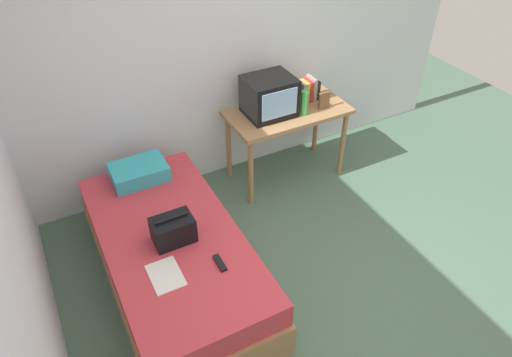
# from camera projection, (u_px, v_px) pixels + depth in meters

# --- Properties ---
(ground_plane) EXTENTS (8.00, 8.00, 0.00)m
(ground_plane) POSITION_uv_depth(u_px,v_px,m) (336.00, 298.00, 3.68)
(ground_plane) COLOR #4C6B56
(wall_back) EXTENTS (5.20, 0.10, 2.60)m
(wall_back) POSITION_uv_depth(u_px,v_px,m) (223.00, 49.00, 4.26)
(wall_back) COLOR silver
(wall_back) RESTS_ON ground
(wall_left) EXTENTS (0.10, 4.10, 2.60)m
(wall_left) POSITION_uv_depth(u_px,v_px,m) (6.00, 288.00, 2.15)
(wall_left) COLOR silver
(wall_left) RESTS_ON ground
(bed) EXTENTS (1.00, 2.00, 0.52)m
(bed) POSITION_uv_depth(u_px,v_px,m) (174.00, 259.00, 3.67)
(bed) COLOR #9E754C
(bed) RESTS_ON ground
(desk) EXTENTS (1.16, 0.60, 0.76)m
(desk) POSITION_uv_depth(u_px,v_px,m) (287.00, 119.00, 4.52)
(desk) COLOR #9E754C
(desk) RESTS_ON ground
(tv) EXTENTS (0.44, 0.39, 0.36)m
(tv) POSITION_uv_depth(u_px,v_px,m) (269.00, 96.00, 4.30)
(tv) COLOR black
(tv) RESTS_ON desk
(water_bottle) EXTENTS (0.07, 0.07, 0.24)m
(water_bottle) POSITION_uv_depth(u_px,v_px,m) (304.00, 103.00, 4.33)
(water_bottle) COLOR green
(water_bottle) RESTS_ON desk
(book_row) EXTENTS (0.19, 0.16, 0.23)m
(book_row) POSITION_uv_depth(u_px,v_px,m) (308.00, 90.00, 4.56)
(book_row) COLOR gray
(book_row) RESTS_ON desk
(picture_frame) EXTENTS (0.11, 0.02, 0.17)m
(picture_frame) POSITION_uv_depth(u_px,v_px,m) (324.00, 100.00, 4.44)
(picture_frame) COLOR brown
(picture_frame) RESTS_ON desk
(pillow) EXTENTS (0.46, 0.33, 0.14)m
(pillow) POSITION_uv_depth(u_px,v_px,m) (139.00, 172.00, 4.00)
(pillow) COLOR #33A8B7
(pillow) RESTS_ON bed
(handbag) EXTENTS (0.30, 0.20, 0.22)m
(handbag) POSITION_uv_depth(u_px,v_px,m) (173.00, 230.00, 3.40)
(handbag) COLOR black
(handbag) RESTS_ON bed
(magazine) EXTENTS (0.21, 0.29, 0.01)m
(magazine) POSITION_uv_depth(u_px,v_px,m) (166.00, 275.00, 3.20)
(magazine) COLOR white
(magazine) RESTS_ON bed
(remote_dark) EXTENTS (0.04, 0.16, 0.02)m
(remote_dark) POSITION_uv_depth(u_px,v_px,m) (220.00, 263.00, 3.28)
(remote_dark) COLOR black
(remote_dark) RESTS_ON bed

